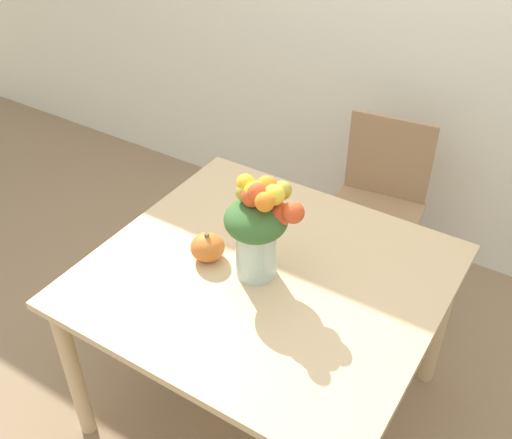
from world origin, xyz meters
TOP-DOWN VIEW (x-y plane):
  - ground_plane at (0.00, 0.00)m, footprint 12.00×12.00m
  - dining_table at (0.00, 0.00)m, footprint 1.18×1.09m
  - flower_vase at (-0.02, -0.01)m, footprint 0.26×0.22m
  - pumpkin at (-0.21, -0.04)m, footprint 0.12×0.12m
  - dining_chair_near_window at (0.05, 0.92)m, footprint 0.47×0.47m

SIDE VIEW (x-z plane):
  - ground_plane at x=0.00m, z-range 0.00..0.00m
  - dining_chair_near_window at x=0.05m, z-range 0.03..0.89m
  - dining_table at x=0.00m, z-range 0.27..1.00m
  - pumpkin at x=-0.21m, z-range 0.72..0.83m
  - flower_vase at x=-0.02m, z-range 0.74..1.12m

